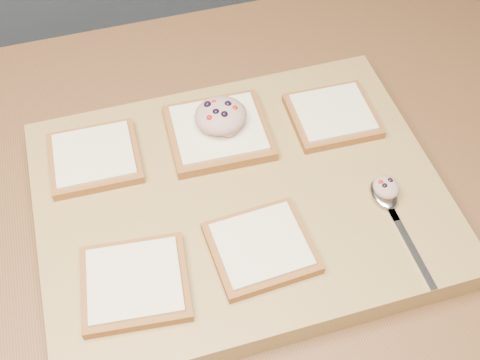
{
  "coord_description": "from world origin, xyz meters",
  "views": [
    {
      "loc": [
        0.02,
        -0.43,
        1.54
      ],
      "look_at": [
        0.14,
        -0.01,
        0.96
      ],
      "focal_mm": 45.0,
      "sensor_mm": 36.0,
      "label": 1
    }
  ],
  "objects_px": {
    "bread_far_center": "(218,132)",
    "spoon": "(388,202)",
    "cutting_board": "(240,201)",
    "tuna_salad_dollop": "(220,115)"
  },
  "relations": [
    {
      "from": "tuna_salad_dollop",
      "to": "spoon",
      "type": "height_order",
      "value": "tuna_salad_dollop"
    },
    {
      "from": "bread_far_center",
      "to": "tuna_salad_dollop",
      "type": "relative_size",
      "value": 1.98
    },
    {
      "from": "cutting_board",
      "to": "spoon",
      "type": "height_order",
      "value": "spoon"
    },
    {
      "from": "tuna_salad_dollop",
      "to": "cutting_board",
      "type": "bearing_deg",
      "value": -91.8
    },
    {
      "from": "bread_far_center",
      "to": "spoon",
      "type": "height_order",
      "value": "bread_far_center"
    },
    {
      "from": "cutting_board",
      "to": "tuna_salad_dollop",
      "type": "xyz_separation_m",
      "value": [
        0.0,
        0.1,
        0.05
      ]
    },
    {
      "from": "cutting_board",
      "to": "tuna_salad_dollop",
      "type": "relative_size",
      "value": 7.31
    },
    {
      "from": "bread_far_center",
      "to": "spoon",
      "type": "distance_m",
      "value": 0.24
    },
    {
      "from": "cutting_board",
      "to": "spoon",
      "type": "relative_size",
      "value": 3.18
    },
    {
      "from": "tuna_salad_dollop",
      "to": "bread_far_center",
      "type": "bearing_deg",
      "value": -136.46
    }
  ]
}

